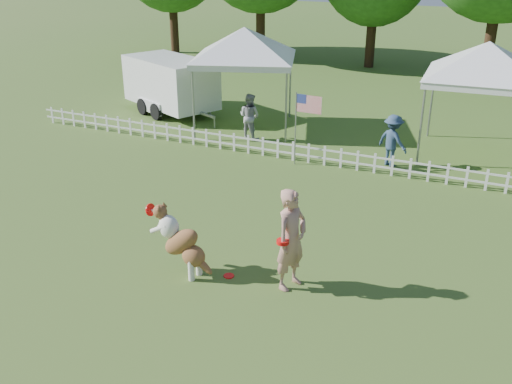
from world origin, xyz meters
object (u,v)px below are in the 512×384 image
Objects in this scene: spectator_b at (393,141)px; frisbee_on_turf at (229,276)px; flag_pole at (295,129)px; canopy_tent_left at (245,80)px; canopy_tent_right at (481,102)px; handler at (291,240)px; cargo_trailer at (171,85)px; dog at (182,242)px; spectator_a at (250,116)px.

frisbee_on_turf is at bearing 106.17° from spectator_b.
canopy_tent_left is at bearing 141.22° from flag_pole.
canopy_tent_right is (3.57, 9.55, 1.69)m from frisbee_on_turf.
handler is at bearing 9.58° from frisbee_on_turf.
cargo_trailer reaches higher than spectator_b.
dog is at bearing -117.93° from canopy_tent_right.
canopy_tent_left is 0.70× the size of cargo_trailer.
dog is 8.16m from spectator_b.
dog is at bearing -31.74° from cargo_trailer.
handler is at bearing 115.20° from spectator_b.
dog is 6.52× the size of frisbee_on_turf.
canopy_tent_left is 3.61m from cargo_trailer.
canopy_tent_right is (2.35, 9.35, 0.70)m from handler.
dog is 10.82m from canopy_tent_right.
spectator_b reaches higher than frisbee_on_turf.
flag_pole is at bearing -3.06° from cargo_trailer.
spectator_a is at bearing -76.36° from canopy_tent_left.
cargo_trailer is 3.17× the size of spectator_b.
handler is 1.58m from frisbee_on_turf.
cargo_trailer is at bearing -13.03° from spectator_a.
canopy_tent_left reaches higher than handler.
dog is at bearing -162.67° from frisbee_on_turf.
canopy_tent_left is 1.58× the size of flag_pole.
canopy_tent_left is 1.59m from spectator_a.
canopy_tent_left reaches higher than spectator_b.
spectator_a is (-4.67, 7.91, -0.22)m from handler.
canopy_tent_left reaches higher than frisbee_on_turf.
frisbee_on_turf is 0.04× the size of cargo_trailer.
frisbee_on_turf is 0.10× the size of flag_pole.
handler reaches higher than spectator_a.
handler reaches higher than dog.
frisbee_on_turf is 6.65m from flag_pole.
canopy_tent_left is 2.22× the size of spectator_a.
handler is 0.91× the size of flag_pole.
canopy_tent_right is 5.68m from flag_pole.
frisbee_on_turf is 10.33m from canopy_tent_right.
frisbee_on_turf is (0.87, 0.27, -0.68)m from dog.
cargo_trailer is 3.16× the size of spectator_a.
handler is 13.07m from cargo_trailer.
spectator_b is at bearing -177.40° from spectator_a.
canopy_tent_left is at bearing 48.12° from handler.
cargo_trailer is at bearing 130.43° from dog.
cargo_trailer is 7.30m from flag_pole.
spectator_a is at bearing 47.80° from handler.
spectator_b is (9.10, -2.27, -0.30)m from cargo_trailer.
handler is 9.19m from spectator_a.
spectator_a is (0.70, -1.07, -0.94)m from canopy_tent_left.
flag_pole is 1.41× the size of spectator_b.
spectator_a is (4.19, -1.71, -0.30)m from cargo_trailer.
cargo_trailer is (-3.49, 0.63, -0.64)m from canopy_tent_left.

